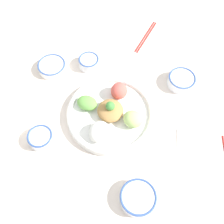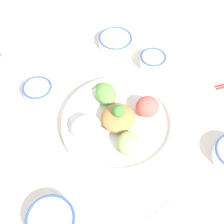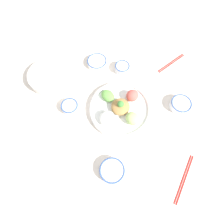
{
  "view_description": "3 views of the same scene",
  "coord_description": "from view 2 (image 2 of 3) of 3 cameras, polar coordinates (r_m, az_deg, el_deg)",
  "views": [
    {
      "loc": [
        -0.28,
        -0.41,
        0.89
      ],
      "look_at": [
        -0.01,
        -0.05,
        0.06
      ],
      "focal_mm": 42.0,
      "sensor_mm": 36.0,
      "label": 1
    },
    {
      "loc": [
        0.06,
        -0.51,
        0.78
      ],
      "look_at": [
        -0.02,
        -0.04,
        0.08
      ],
      "focal_mm": 50.0,
      "sensor_mm": 36.0,
      "label": 2
    },
    {
      "loc": [
        -0.14,
        -0.42,
        0.93
      ],
      "look_at": [
        -0.05,
        -0.06,
        0.08
      ],
      "focal_mm": 30.0,
      "sensor_mm": 36.0,
      "label": 3
    }
  ],
  "objects": [
    {
      "name": "serving_spoon_main",
      "position": [
        0.83,
        10.96,
        -15.71
      ],
      "size": [
        0.1,
        0.11,
        0.01
      ],
      "rotation": [
        0.0,
        0.0,
        3.97
      ],
      "color": "silver",
      "rests_on": "ground_plane"
    },
    {
      "name": "sauce_bowl_far",
      "position": [
        1.05,
        7.46,
        9.31
      ],
      "size": [
        0.09,
        0.09,
        0.04
      ],
      "color": "white",
      "rests_on": "ground_plane"
    },
    {
      "name": "side_serving_bowl",
      "position": [
        1.14,
        -14.61,
        12.99
      ],
      "size": [
        0.23,
        0.23,
        0.06
      ],
      "color": "silver",
      "rests_on": "ground_plane"
    },
    {
      "name": "salad_platter",
      "position": [
        0.9,
        0.91,
        -1.72
      ],
      "size": [
        0.33,
        0.33,
        0.09
      ],
      "color": "white",
      "rests_on": "ground_plane"
    },
    {
      "name": "ground_plane",
      "position": [
        0.93,
        1.45,
        -0.93
      ],
      "size": [
        2.4,
        2.4,
        0.0
      ],
      "primitive_type": "plane",
      "color": "silver"
    },
    {
      "name": "sauce_bowl_red",
      "position": [
        1.12,
        0.64,
        12.9
      ],
      "size": [
        0.12,
        0.12,
        0.04
      ],
      "color": "white",
      "rests_on": "ground_plane"
    },
    {
      "name": "rice_bowl_blue",
      "position": [
        0.99,
        -13.37,
        3.82
      ],
      "size": [
        0.09,
        0.09,
        0.04
      ],
      "color": "white",
      "rests_on": "ground_plane"
    },
    {
      "name": "rice_bowl_plain",
      "position": [
        0.8,
        -11.05,
        -18.94
      ],
      "size": [
        0.12,
        0.12,
        0.04
      ],
      "color": "white",
      "rests_on": "ground_plane"
    }
  ]
}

